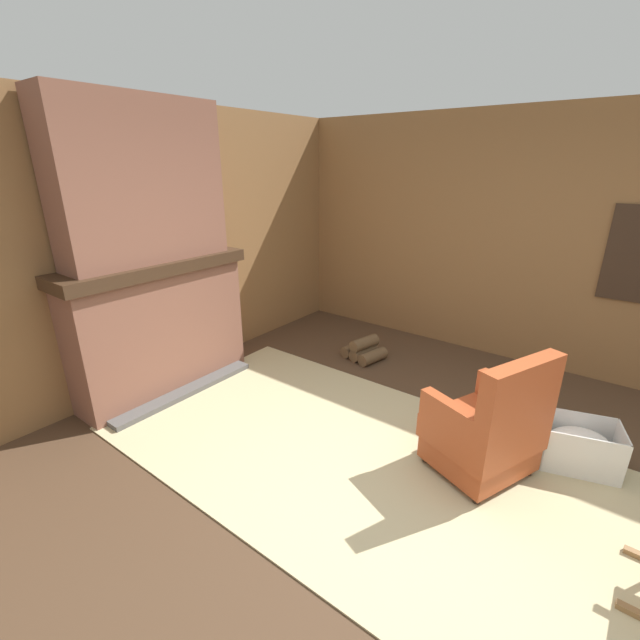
% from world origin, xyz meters
% --- Properties ---
extents(ground_plane, '(14.00, 14.00, 0.00)m').
position_xyz_m(ground_plane, '(0.00, 0.00, 0.00)').
color(ground_plane, '#4C3523').
extents(wood_panel_wall_left, '(0.06, 6.16, 2.66)m').
position_xyz_m(wood_panel_wall_left, '(-2.81, 0.00, 1.33)').
color(wood_panel_wall_left, olive).
rests_on(wood_panel_wall_left, ground).
extents(wood_panel_wall_back, '(6.16, 0.09, 2.66)m').
position_xyz_m(wood_panel_wall_back, '(0.02, 2.81, 1.33)').
color(wood_panel_wall_back, olive).
rests_on(wood_panel_wall_back, ground).
extents(fireplace_hearth, '(0.64, 1.76, 1.28)m').
position_xyz_m(fireplace_hearth, '(-2.55, 0.00, 0.64)').
color(fireplace_hearth, brown).
rests_on(fireplace_hearth, ground).
extents(chimney_breast, '(0.38, 1.46, 1.36)m').
position_xyz_m(chimney_breast, '(-2.57, 0.00, 1.96)').
color(chimney_breast, brown).
rests_on(chimney_breast, fireplace_hearth).
extents(area_rug, '(4.33, 2.15, 0.01)m').
position_xyz_m(area_rug, '(-0.28, 0.22, 0.01)').
color(area_rug, '#C6B789').
rests_on(area_rug, ground).
extents(armchair, '(0.81, 0.85, 0.97)m').
position_xyz_m(armchair, '(0.36, 0.62, 0.36)').
color(armchair, '#A84723').
rests_on(armchair, ground).
extents(firewood_stack, '(0.48, 0.44, 0.26)m').
position_xyz_m(firewood_stack, '(-1.34, 1.75, 0.10)').
color(firewood_stack, brown).
rests_on(firewood_stack, ground).
extents(laundry_basket, '(0.60, 0.49, 0.35)m').
position_xyz_m(laundry_basket, '(0.89, 1.12, 0.18)').
color(laundry_basket, white).
rests_on(laundry_basket, ground).
extents(oil_lamp_vase, '(0.09, 0.09, 0.23)m').
position_xyz_m(oil_lamp_vase, '(-2.61, -0.68, 1.36)').
color(oil_lamp_vase, '#99B29E').
rests_on(oil_lamp_vase, fireplace_hearth).
extents(storage_case, '(0.14, 0.24, 0.14)m').
position_xyz_m(storage_case, '(-2.61, 0.36, 1.35)').
color(storage_case, black).
rests_on(storage_case, fireplace_hearth).
extents(decorative_plate_on_mantel, '(0.07, 0.28, 0.28)m').
position_xyz_m(decorative_plate_on_mantel, '(-2.63, -0.06, 1.42)').
color(decorative_plate_on_mantel, red).
rests_on(decorative_plate_on_mantel, fireplace_hearth).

